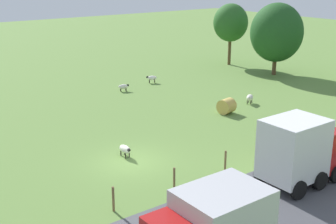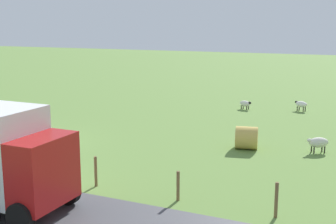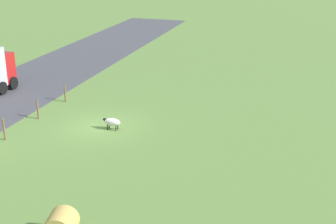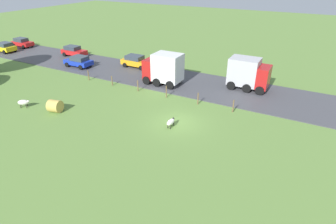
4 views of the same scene
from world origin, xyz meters
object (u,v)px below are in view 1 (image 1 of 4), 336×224
(sheep_2, at_px, (125,149))
(truck_1, at_px, (299,150))
(sheep_1, at_px, (250,98))
(tree_0, at_px, (277,33))
(hay_bale_0, at_px, (226,106))
(sheep_0, at_px, (123,87))
(tree_2, at_px, (231,23))
(sheep_3, at_px, (152,78))

(sheep_2, bearing_deg, truck_1, 32.24)
(sheep_1, distance_m, tree_0, 12.80)
(sheep_1, height_order, hay_bale_0, hay_bale_0)
(sheep_0, height_order, tree_2, tree_2)
(sheep_3, distance_m, tree_2, 13.65)
(sheep_2, relative_size, sheep_3, 1.03)
(hay_bale_0, relative_size, tree_2, 0.17)
(tree_0, distance_m, truck_1, 26.92)
(sheep_2, distance_m, tree_2, 30.19)
(sheep_2, height_order, truck_1, truck_1)
(truck_1, bearing_deg, tree_2, 142.40)
(tree_0, bearing_deg, sheep_2, -68.64)
(sheep_3, height_order, hay_bale_0, hay_bale_0)
(sheep_3, relative_size, tree_2, 0.15)
(sheep_0, distance_m, hay_bale_0, 11.17)
(sheep_0, relative_size, sheep_3, 0.97)
(sheep_1, bearing_deg, sheep_2, -76.60)
(sheep_1, bearing_deg, tree_0, 121.16)
(sheep_0, relative_size, truck_1, 0.24)
(tree_2, distance_m, truck_1, 31.93)
(sheep_1, distance_m, tree_2, 17.25)
(truck_1, bearing_deg, sheep_3, 163.92)
(sheep_1, relative_size, tree_2, 0.16)
(truck_1, bearing_deg, hay_bale_0, 153.51)
(sheep_0, bearing_deg, sheep_2, -31.09)
(sheep_0, height_order, sheep_1, sheep_1)
(sheep_1, bearing_deg, sheep_3, -167.50)
(sheep_3, bearing_deg, tree_2, 99.23)
(sheep_3, bearing_deg, sheep_2, -39.80)
(sheep_2, relative_size, tree_0, 0.15)
(sheep_3, xyz_separation_m, truck_1, (23.12, -6.66, 1.42))
(sheep_0, height_order, tree_0, tree_0)
(sheep_2, xyz_separation_m, truck_1, (8.60, 5.43, 1.46))
(sheep_0, xyz_separation_m, tree_0, (3.67, 16.85, 4.09))
(sheep_0, distance_m, sheep_2, 15.67)
(hay_bale_0, height_order, tree_0, tree_0)
(sheep_0, relative_size, tree_2, 0.15)
(truck_1, bearing_deg, sheep_0, 173.10)
(sheep_1, distance_m, truck_1, 15.18)
(hay_bale_0, bearing_deg, sheep_0, -164.70)
(tree_2, bearing_deg, sheep_2, -56.26)
(truck_1, bearing_deg, sheep_2, -147.76)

